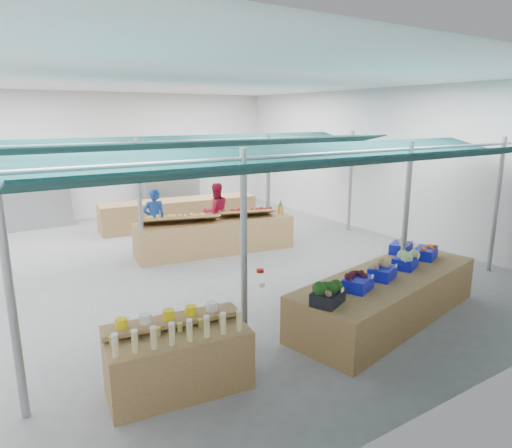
{
  "coord_description": "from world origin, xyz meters",
  "views": [
    {
      "loc": [
        -4.27,
        -9.39,
        3.43
      ],
      "look_at": [
        0.76,
        -1.6,
        1.22
      ],
      "focal_mm": 32.0,
      "sensor_mm": 36.0,
      "label": 1
    }
  ],
  "objects_px": {
    "fruit_counter": "(216,236)",
    "vendor_right": "(216,212)",
    "veg_counter": "(387,297)",
    "crate_stack": "(425,274)",
    "bottle_shelf": "(178,358)",
    "vendor_left": "(155,219)"
  },
  "relations": [
    {
      "from": "veg_counter",
      "to": "vendor_right",
      "type": "relative_size",
      "value": 2.49
    },
    {
      "from": "veg_counter",
      "to": "vendor_left",
      "type": "bearing_deg",
      "value": 94.91
    },
    {
      "from": "fruit_counter",
      "to": "bottle_shelf",
      "type": "bearing_deg",
      "value": -114.69
    },
    {
      "from": "veg_counter",
      "to": "crate_stack",
      "type": "xyz_separation_m",
      "value": [
        1.78,
        0.58,
        -0.11
      ]
    },
    {
      "from": "bottle_shelf",
      "to": "vendor_right",
      "type": "xyz_separation_m",
      "value": [
        3.84,
        6.19,
        0.37
      ]
    },
    {
      "from": "fruit_counter",
      "to": "vendor_right",
      "type": "xyz_separation_m",
      "value": [
        0.6,
        1.1,
        0.37
      ]
    },
    {
      "from": "crate_stack",
      "to": "vendor_right",
      "type": "relative_size",
      "value": 0.35
    },
    {
      "from": "vendor_left",
      "to": "bottle_shelf",
      "type": "bearing_deg",
      "value": 79.55
    },
    {
      "from": "fruit_counter",
      "to": "vendor_right",
      "type": "bearing_deg",
      "value": 69.17
    },
    {
      "from": "veg_counter",
      "to": "fruit_counter",
      "type": "relative_size",
      "value": 1.0
    },
    {
      "from": "vendor_left",
      "to": "veg_counter",
      "type": "bearing_deg",
      "value": 114.41
    },
    {
      "from": "bottle_shelf",
      "to": "crate_stack",
      "type": "xyz_separation_m",
      "value": [
        5.66,
        0.59,
        -0.15
      ]
    },
    {
      "from": "fruit_counter",
      "to": "crate_stack",
      "type": "distance_m",
      "value": 5.11
    },
    {
      "from": "crate_stack",
      "to": "vendor_left",
      "type": "xyz_separation_m",
      "value": [
        -3.62,
        5.6,
        0.53
      ]
    },
    {
      "from": "vendor_right",
      "to": "vendor_left",
      "type": "bearing_deg",
      "value": 7.78
    },
    {
      "from": "fruit_counter",
      "to": "crate_stack",
      "type": "xyz_separation_m",
      "value": [
        2.42,
        -4.5,
        -0.15
      ]
    },
    {
      "from": "fruit_counter",
      "to": "vendor_left",
      "type": "distance_m",
      "value": 1.67
    },
    {
      "from": "bottle_shelf",
      "to": "fruit_counter",
      "type": "relative_size",
      "value": 0.46
    },
    {
      "from": "crate_stack",
      "to": "vendor_left",
      "type": "relative_size",
      "value": 0.35
    },
    {
      "from": "vendor_left",
      "to": "fruit_counter",
      "type": "bearing_deg",
      "value": 145.27
    },
    {
      "from": "veg_counter",
      "to": "crate_stack",
      "type": "height_order",
      "value": "veg_counter"
    },
    {
      "from": "bottle_shelf",
      "to": "vendor_right",
      "type": "height_order",
      "value": "vendor_right"
    }
  ]
}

